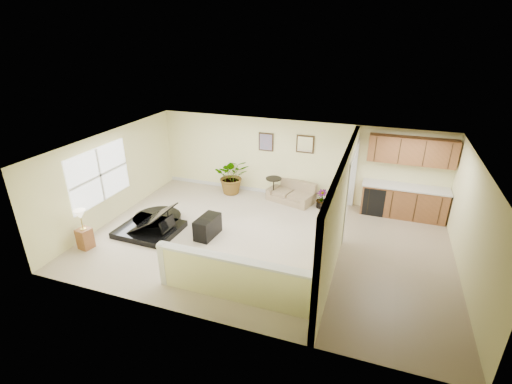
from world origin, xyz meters
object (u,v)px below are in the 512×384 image
(piano_bench, at_px, (208,227))
(loveseat, at_px, (292,191))
(small_plant, at_px, (321,200))
(accent_table, at_px, (274,186))
(lamp_stand, at_px, (84,232))
(piano, at_px, (149,209))
(palm_plant, at_px, (232,176))

(piano_bench, height_order, loveseat, loveseat)
(piano_bench, distance_m, small_plant, 3.68)
(loveseat, height_order, accent_table, loveseat)
(accent_table, xyz_separation_m, lamp_stand, (-3.56, -4.31, -0.02))
(piano, bearing_deg, loveseat, 46.07)
(piano_bench, height_order, lamp_stand, lamp_stand)
(small_plant, bearing_deg, piano, -145.06)
(palm_plant, bearing_deg, loveseat, 2.27)
(palm_plant, bearing_deg, small_plant, -2.51)
(loveseat, bearing_deg, small_plant, 4.13)
(piano, bearing_deg, piano_bench, 8.26)
(loveseat, distance_m, palm_plant, 2.01)
(loveseat, bearing_deg, lamp_stand, -117.00)
(lamp_stand, bearing_deg, palm_plant, 63.77)
(accent_table, height_order, small_plant, accent_table)
(small_plant, height_order, lamp_stand, lamp_stand)
(lamp_stand, bearing_deg, piano_bench, 30.30)
(piano, bearing_deg, accent_table, 50.81)
(piano_bench, bearing_deg, lamp_stand, -149.70)
(accent_table, distance_m, small_plant, 1.58)
(piano_bench, xyz_separation_m, lamp_stand, (-2.61, -1.52, 0.17))
(small_plant, bearing_deg, accent_table, 176.08)
(piano, distance_m, piano_bench, 1.66)
(piano_bench, bearing_deg, palm_plant, 99.46)
(loveseat, height_order, lamp_stand, lamp_stand)
(loveseat, relative_size, accent_table, 2.26)
(piano_bench, distance_m, loveseat, 3.27)
(piano_bench, relative_size, accent_table, 1.13)
(small_plant, relative_size, lamp_stand, 0.56)
(piano_bench, bearing_deg, piano, -173.18)
(loveseat, bearing_deg, palm_plant, -161.68)
(loveseat, bearing_deg, piano_bench, -101.65)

